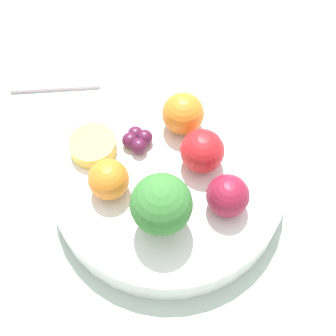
# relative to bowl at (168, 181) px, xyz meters

# --- Properties ---
(ground_plane) EXTENTS (6.00, 6.00, 0.00)m
(ground_plane) POSITION_rel_bowl_xyz_m (0.00, 0.00, -0.04)
(ground_plane) COLOR gray
(table_surface) EXTENTS (1.20, 1.20, 0.02)m
(table_surface) POSITION_rel_bowl_xyz_m (0.00, 0.00, -0.03)
(table_surface) COLOR #B2C6B2
(table_surface) RESTS_ON ground_plane
(bowl) EXTENTS (0.27, 0.27, 0.04)m
(bowl) POSITION_rel_bowl_xyz_m (0.00, 0.00, 0.00)
(bowl) COLOR white
(bowl) RESTS_ON table_surface
(broccoli) EXTENTS (0.06, 0.06, 0.08)m
(broccoli) POSITION_rel_bowl_xyz_m (0.03, 0.06, 0.06)
(broccoli) COLOR #99C17A
(broccoli) RESTS_ON bowl
(apple_red) EXTENTS (0.05, 0.05, 0.05)m
(apple_red) POSITION_rel_bowl_xyz_m (-0.05, 0.06, 0.04)
(apple_red) COLOR maroon
(apple_red) RESTS_ON bowl
(apple_green) EXTENTS (0.05, 0.05, 0.05)m
(apple_green) POSITION_rel_bowl_xyz_m (-0.04, 0.00, 0.04)
(apple_green) COLOR red
(apple_green) RESTS_ON bowl
(orange_front) EXTENTS (0.05, 0.05, 0.05)m
(orange_front) POSITION_rel_bowl_xyz_m (-0.04, -0.06, 0.04)
(orange_front) COLOR orange
(orange_front) RESTS_ON bowl
(orange_back) EXTENTS (0.04, 0.04, 0.04)m
(orange_back) POSITION_rel_bowl_xyz_m (0.07, 0.00, 0.04)
(orange_back) COLOR orange
(orange_back) RESTS_ON bowl
(grape_cluster) EXTENTS (0.04, 0.04, 0.02)m
(grape_cluster) POSITION_rel_bowl_xyz_m (0.02, -0.05, 0.03)
(grape_cluster) COLOR #511938
(grape_cluster) RESTS_ON bowl
(small_cup) EXTENTS (0.05, 0.05, 0.02)m
(small_cup) POSITION_rel_bowl_xyz_m (0.07, -0.06, 0.03)
(small_cup) COLOR #F4CC4C
(small_cup) RESTS_ON bowl
(napkin) EXTENTS (0.15, 0.15, 0.01)m
(napkin) POSITION_rel_bowl_xyz_m (0.08, -0.26, -0.02)
(napkin) COLOR beige
(napkin) RESTS_ON table_surface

